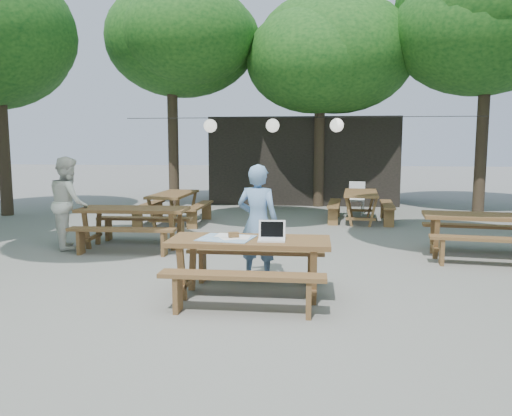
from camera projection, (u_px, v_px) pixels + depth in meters
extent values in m
plane|color=slate|center=(250.00, 284.00, 6.93)|extent=(80.00, 80.00, 0.00)
cube|color=black|center=(304.00, 160.00, 17.04)|extent=(6.00, 3.00, 2.80)
cube|color=#55381E|center=(250.00, 241.00, 6.22)|extent=(2.00, 0.80, 0.06)
cube|color=#55381E|center=(242.00, 276.00, 5.61)|extent=(1.90, 0.28, 0.05)
cube|color=#55381E|center=(256.00, 251.00, 6.89)|extent=(1.90, 0.28, 0.05)
cube|color=#55381E|center=(250.00, 270.00, 6.27)|extent=(1.70, 0.70, 0.69)
cube|color=#55381E|center=(133.00, 209.00, 9.29)|extent=(2.02, 0.86, 0.06)
cube|color=#55381E|center=(122.00, 230.00, 8.68)|extent=(1.91, 0.34, 0.05)
cube|color=#55381E|center=(145.00, 219.00, 9.97)|extent=(1.91, 0.34, 0.05)
cube|color=#55381E|center=(134.00, 229.00, 9.34)|extent=(1.72, 0.75, 0.69)
cube|color=#55381E|center=(486.00, 216.00, 8.37)|extent=(2.08, 1.04, 0.06)
cube|color=#55381E|center=(493.00, 239.00, 7.78)|extent=(1.92, 0.51, 0.05)
cube|color=#55381E|center=(478.00, 226.00, 9.03)|extent=(1.92, 0.51, 0.05)
cube|color=#55381E|center=(484.00, 238.00, 8.42)|extent=(1.77, 0.91, 0.69)
cube|color=#55381E|center=(173.00, 194.00, 12.15)|extent=(0.82, 2.01, 0.06)
cube|color=#55381E|center=(200.00, 206.00, 12.11)|extent=(0.30, 1.90, 0.05)
cube|color=#55381E|center=(148.00, 205.00, 12.27)|extent=(0.30, 1.90, 0.05)
cube|color=#55381E|center=(174.00, 209.00, 12.20)|extent=(0.72, 1.71, 0.69)
cube|color=#55381E|center=(361.00, 193.00, 12.45)|extent=(0.95, 2.06, 0.06)
cube|color=#55381E|center=(387.00, 204.00, 12.36)|extent=(0.43, 1.92, 0.05)
cube|color=#55381E|center=(334.00, 203.00, 12.61)|extent=(0.43, 1.92, 0.05)
cube|color=#55381E|center=(360.00, 208.00, 12.50)|extent=(0.83, 1.75, 0.69)
imported|color=#6D96C8|center=(258.00, 222.00, 7.07)|extent=(0.67, 0.52, 1.65)
imported|color=white|center=(69.00, 203.00, 9.25)|extent=(0.98, 1.04, 1.70)
cube|color=white|center=(356.00, 200.00, 13.79)|extent=(0.53, 0.53, 0.04)
cube|color=white|center=(357.00, 190.00, 13.94)|extent=(0.44, 0.14, 0.48)
cube|color=white|center=(356.00, 208.00, 13.82)|extent=(0.50, 0.50, 0.38)
cube|color=white|center=(272.00, 240.00, 6.08)|extent=(0.34, 0.24, 0.02)
cube|color=white|center=(272.00, 229.00, 6.18)|extent=(0.33, 0.07, 0.23)
cube|color=black|center=(272.00, 229.00, 6.18)|extent=(0.28, 0.05, 0.19)
cube|color=#367AB9|center=(226.00, 238.00, 6.25)|extent=(0.73, 0.65, 0.01)
cube|color=white|center=(228.00, 238.00, 6.24)|extent=(0.33, 0.36, 0.00)
cube|color=white|center=(241.00, 237.00, 6.26)|extent=(0.21, 0.30, 0.00)
cube|color=white|center=(225.00, 235.00, 6.40)|extent=(0.23, 0.31, 0.00)
cube|color=brown|center=(234.00, 235.00, 6.25)|extent=(0.15, 0.12, 0.06)
cylinder|color=black|center=(301.00, 117.00, 12.45)|extent=(9.00, 0.02, 0.02)
sphere|color=white|center=(210.00, 126.00, 12.74)|extent=(0.34, 0.34, 0.34)
sphere|color=white|center=(273.00, 126.00, 12.56)|extent=(0.34, 0.34, 0.34)
sphere|color=white|center=(337.00, 125.00, 12.38)|extent=(0.34, 0.34, 0.34)
cylinder|color=#2D2319|center=(3.00, 136.00, 13.43)|extent=(0.32, 0.32, 4.32)
cylinder|color=#2D2319|center=(173.00, 129.00, 15.40)|extent=(0.32, 0.32, 4.78)
ellipsoid|color=#124416|center=(171.00, 39.00, 15.07)|extent=(4.63, 4.63, 3.47)
cylinder|color=#2D2319|center=(319.00, 135.00, 15.40)|extent=(0.32, 0.32, 4.43)
ellipsoid|color=#124416|center=(321.00, 51.00, 15.09)|extent=(4.51, 4.51, 3.38)
cylinder|color=#2D2319|center=(483.00, 123.00, 13.86)|extent=(0.32, 0.32, 5.06)
ellipsoid|color=#124416|center=(489.00, 17.00, 13.50)|extent=(5.17, 5.17, 3.88)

